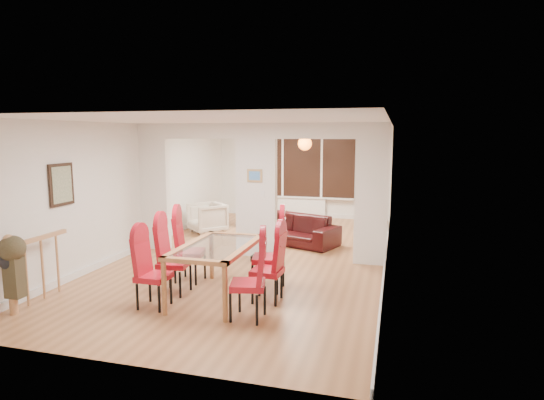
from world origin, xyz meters
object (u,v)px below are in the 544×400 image
at_px(dining_table, 217,271).
at_px(coffee_table, 295,226).
at_px(sofa, 290,229).
at_px(dining_chair_rc, 268,253).
at_px(dining_chair_la, 154,271).
at_px(armchair, 207,218).
at_px(dining_chair_ra, 248,278).
at_px(dining_chair_lb, 174,258).
at_px(person, 244,197).
at_px(bottle, 287,216).
at_px(television, 368,220).
at_px(dining_chair_lc, 190,248).
at_px(bowl, 288,221).
at_px(dining_chair_rb, 267,266).

distance_m(dining_table, coffee_table, 4.89).
xyz_separation_m(dining_table, sofa, (0.25, 3.63, -0.08)).
xyz_separation_m(dining_chair_rc, coffee_table, (-0.53, 4.35, -0.47)).
xyz_separation_m(dining_chair_la, armchair, (-1.24, 4.71, -0.15)).
bearing_deg(dining_chair_ra, armchair, 105.96).
bearing_deg(dining_chair_lb, dining_table, -7.44).
bearing_deg(dining_chair_la, dining_chair_lb, 89.55).
bearing_deg(person, dining_chair_rc, 47.26).
bearing_deg(bottle, sofa, -73.66).
bearing_deg(television, dining_chair_lc, 158.13).
bearing_deg(dining_chair_rc, dining_chair_lb, -169.62).
relative_size(dining_table, dining_chair_la, 1.65).
bearing_deg(bottle, dining_chair_ra, -81.68).
height_order(dining_chair_rc, armchair, dining_chair_rc).
bearing_deg(armchair, dining_chair_lc, -28.53).
relative_size(dining_chair_la, dining_chair_lb, 0.95).
distance_m(bottle, bowl, 0.20).
xyz_separation_m(dining_chair_rb, coffee_table, (-0.66, 4.83, -0.41)).
bearing_deg(dining_chair_lb, dining_chair_la, -97.54).
distance_m(dining_chair_rc, armchair, 4.42).
bearing_deg(bowl, dining_chair_ra, -82.22).
bearing_deg(dining_chair_la, armchair, 104.94).
bearing_deg(dining_chair_rc, dining_chair_lc, 166.22).
bearing_deg(bowl, sofa, -75.06).
height_order(dining_chair_lb, armchair, dining_chair_lb).
relative_size(sofa, coffee_table, 2.18).
xyz_separation_m(dining_chair_la, bottle, (0.57, 5.51, -0.15)).
xyz_separation_m(dining_chair_rc, bowl, (-0.69, 4.24, -0.33)).
distance_m(dining_chair_la, dining_chair_rb, 1.58).
distance_m(coffee_table, bottle, 0.34).
bearing_deg(dining_chair_rb, dining_table, -173.87).
xyz_separation_m(television, bottle, (-1.99, -0.36, 0.07)).
distance_m(dining_chair_ra, person, 6.00).
bearing_deg(dining_chair_ra, dining_chair_lb, 142.42).
relative_size(dining_chair_rc, sofa, 0.54).
bearing_deg(bottle, dining_chair_lc, -97.69).
bearing_deg(television, sofa, 142.73).
distance_m(dining_chair_lc, television, 5.36).
bearing_deg(coffee_table, dining_chair_la, -98.28).
height_order(dining_chair_la, coffee_table, dining_chair_la).
distance_m(dining_chair_rb, coffee_table, 4.89).
relative_size(dining_chair_rb, armchair, 1.32).
bearing_deg(armchair, dining_chair_ra, -18.75).
relative_size(dining_chair_lc, dining_chair_rb, 1.05).
xyz_separation_m(sofa, coffee_table, (-0.16, 1.25, -0.20)).
height_order(dining_chair_rb, dining_chair_rc, dining_chair_rc).
distance_m(dining_chair_rb, bottle, 4.96).
relative_size(dining_chair_la, armchair, 1.30).
height_order(dining_table, dining_chair_rc, dining_chair_rc).
xyz_separation_m(dining_chair_lc, dining_chair_rb, (1.47, -0.54, -0.03)).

